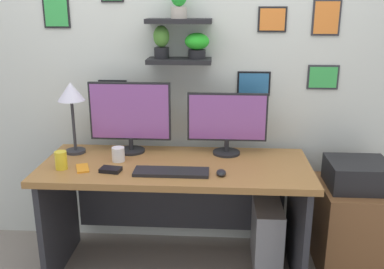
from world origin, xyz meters
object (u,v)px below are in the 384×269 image
at_px(scissors_tray, 111,170).
at_px(printer, 358,174).
at_px(water_cup, 61,160).
at_px(drawer_cabinet, 352,227).
at_px(coffee_mug, 118,154).
at_px(computer_tower_right, 267,235).
at_px(cell_phone, 83,168).
at_px(monitor_left, 130,115).
at_px(desk_lamp, 71,98).
at_px(monitor_right, 227,121).
at_px(desk, 177,191).
at_px(computer_mouse, 221,173).
at_px(keyboard, 171,172).

bearing_deg(scissors_tray, printer, 9.55).
distance_m(scissors_tray, water_cup, 0.31).
bearing_deg(scissors_tray, drawer_cabinet, 9.55).
height_order(coffee_mug, computer_tower_right, coffee_mug).
xyz_separation_m(cell_phone, printer, (1.70, 0.23, -0.09)).
bearing_deg(coffee_mug, monitor_left, 76.33).
distance_m(monitor_left, drawer_cabinet, 1.64).
bearing_deg(desk_lamp, monitor_left, 7.44).
distance_m(monitor_right, computer_tower_right, 0.81).
bearing_deg(printer, desk, -177.51).
xyz_separation_m(water_cup, drawer_cabinet, (1.83, 0.23, -0.51)).
bearing_deg(scissors_tray, desk, 29.09).
bearing_deg(water_cup, drawer_cabinet, 7.20).
bearing_deg(printer, monitor_right, 172.38).
relative_size(desk, monitor_right, 3.22).
height_order(drawer_cabinet, printer, printer).
xyz_separation_m(cell_phone, computer_tower_right, (1.15, 0.22, -0.54)).
bearing_deg(monitor_right, desk, -153.08).
distance_m(computer_mouse, desk_lamp, 1.09).
xyz_separation_m(desk, scissors_tray, (-0.37, -0.21, 0.22)).
relative_size(desk, keyboard, 3.79).
bearing_deg(desk, monitor_right, 26.92).
bearing_deg(water_cup, desk_lamp, 91.99).
bearing_deg(monitor_right, cell_phone, -158.82).
height_order(monitor_left, desk_lamp, desk_lamp).
distance_m(desk, drawer_cabinet, 1.18).
height_order(monitor_left, scissors_tray, monitor_left).
xyz_separation_m(keyboard, printer, (1.16, 0.26, -0.09)).
bearing_deg(computer_mouse, keyboard, 179.18).
xyz_separation_m(monitor_right, coffee_mug, (-0.68, -0.19, -0.18)).
bearing_deg(desk, water_cup, -165.01).
relative_size(cell_phone, drawer_cabinet, 0.24).
height_order(desk, scissors_tray, scissors_tray).
xyz_separation_m(monitor_right, water_cup, (-0.99, -0.34, -0.17)).
relative_size(coffee_mug, scissors_tray, 0.75).
bearing_deg(desk_lamp, computer_tower_right, -3.28).
xyz_separation_m(monitor_left, cell_phone, (-0.23, -0.34, -0.25)).
relative_size(keyboard, computer_mouse, 4.89).
xyz_separation_m(monitor_left, desk_lamp, (-0.37, -0.05, 0.12)).
bearing_deg(coffee_mug, printer, 2.91).
bearing_deg(computer_tower_right, desk, -176.17).
bearing_deg(coffee_mug, keyboard, -27.72).
xyz_separation_m(desk, water_cup, (-0.68, -0.18, 0.26)).
height_order(desk_lamp, cell_phone, desk_lamp).
bearing_deg(scissors_tray, cell_phone, 170.16).
height_order(keyboard, computer_mouse, computer_mouse).
relative_size(monitor_left, water_cup, 4.88).
height_order(keyboard, scissors_tray, scissors_tray).
bearing_deg(desk_lamp, cell_phone, -64.81).
height_order(keyboard, desk_lamp, desk_lamp).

